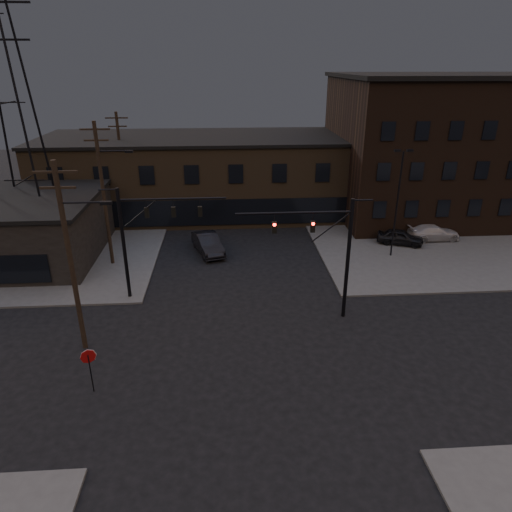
{
  "coord_description": "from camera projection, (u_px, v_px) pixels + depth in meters",
  "views": [
    {
      "loc": [
        -1.03,
        -21.19,
        15.46
      ],
      "look_at": [
        0.89,
        6.78,
        3.5
      ],
      "focal_mm": 32.0,
      "sensor_mm": 36.0,
      "label": 1
    }
  ],
  "objects": [
    {
      "name": "traffic_signal_far",
      "position": [
        142.0,
        231.0,
        30.52
      ],
      "size": [
        7.12,
        0.24,
        8.0
      ],
      "color": "black",
      "rests_on": "ground"
    },
    {
      "name": "parked_car_lot_b",
      "position": [
        434.0,
        233.0,
        42.35
      ],
      "size": [
        4.89,
        2.18,
        1.39
      ],
      "primitive_type": "imported",
      "rotation": [
        0.0,
        0.0,
        1.62
      ],
      "color": "#B3B2B5",
      "rests_on": "sidewalk_ne"
    },
    {
      "name": "car_crossing",
      "position": [
        208.0,
        244.0,
        39.8
      ],
      "size": [
        3.22,
        5.39,
        1.68
      ],
      "primitive_type": "imported",
      "rotation": [
        0.0,
        0.0,
        0.3
      ],
      "color": "black",
      "rests_on": "ground"
    },
    {
      "name": "building_row",
      "position": [
        235.0,
        176.0,
        49.7
      ],
      "size": [
        40.0,
        12.0,
        8.0
      ],
      "primitive_type": "cube",
      "color": "#483926",
      "rests_on": "ground"
    },
    {
      "name": "sidewalk_ne",
      "position": [
        449.0,
        223.0,
        47.12
      ],
      "size": [
        30.0,
        30.0,
        0.15
      ],
      "primitive_type": "cube",
      "color": "#474744",
      "rests_on": "ground"
    },
    {
      "name": "ground",
      "position": [
        248.0,
        361.0,
        25.57
      ],
      "size": [
        140.0,
        140.0,
        0.0
      ],
      "primitive_type": "plane",
      "color": "black",
      "rests_on": "ground"
    },
    {
      "name": "traffic_signal_near",
      "position": [
        331.0,
        247.0,
        28.11
      ],
      "size": [
        7.12,
        0.24,
        8.0
      ],
      "color": "black",
      "rests_on": "ground"
    },
    {
      "name": "lot_light_b",
      "position": [
        443.0,
        179.0,
        42.04
      ],
      "size": [
        1.5,
        0.28,
        9.14
      ],
      "color": "black",
      "rests_on": "ground"
    },
    {
      "name": "utility_pole_near",
      "position": [
        71.0,
        255.0,
        24.51
      ],
      "size": [
        3.7,
        0.28,
        11.0
      ],
      "color": "black",
      "rests_on": "ground"
    },
    {
      "name": "utility_pole_far",
      "position": [
        122.0,
        165.0,
        46.44
      ],
      "size": [
        2.2,
        0.28,
        11.0
      ],
      "color": "black",
      "rests_on": "ground"
    },
    {
      "name": "parked_car_lot_a",
      "position": [
        400.0,
        237.0,
        41.3
      ],
      "size": [
        4.36,
        3.02,
        1.38
      ],
      "primitive_type": "imported",
      "rotation": [
        0.0,
        0.0,
        1.19
      ],
      "color": "black",
      "rests_on": "sidewalk_ne"
    },
    {
      "name": "lot_light_a",
      "position": [
        398.0,
        195.0,
        37.08
      ],
      "size": [
        1.5,
        0.28,
        9.14
      ],
      "color": "black",
      "rests_on": "ground"
    },
    {
      "name": "transmission_tower",
      "position": [
        8.0,
        102.0,
        36.05
      ],
      "size": [
        7.0,
        7.0,
        25.0
      ],
      "primitive_type": null,
      "color": "black",
      "rests_on": "ground"
    },
    {
      "name": "sidewalk_nw",
      "position": [
        11.0,
        233.0,
        44.34
      ],
      "size": [
        30.0,
        30.0,
        0.15
      ],
      "primitive_type": "cube",
      "color": "#474744",
      "rests_on": "ground"
    },
    {
      "name": "stop_sign",
      "position": [
        89.0,
        361.0,
        22.52
      ],
      "size": [
        0.72,
        0.33,
        2.48
      ],
      "color": "black",
      "rests_on": "ground"
    },
    {
      "name": "utility_pole_mid",
      "position": [
        104.0,
        192.0,
        35.36
      ],
      "size": [
        3.7,
        0.28,
        11.5
      ],
      "color": "black",
      "rests_on": "ground"
    },
    {
      "name": "building_right",
      "position": [
        443.0,
        149.0,
        48.07
      ],
      "size": [
        22.0,
        16.0,
        14.0
      ],
      "primitive_type": "cube",
      "color": "black",
      "rests_on": "ground"
    }
  ]
}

